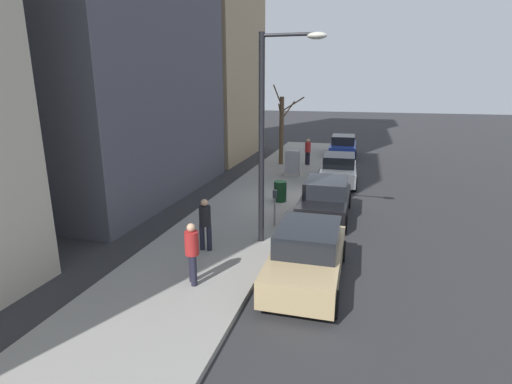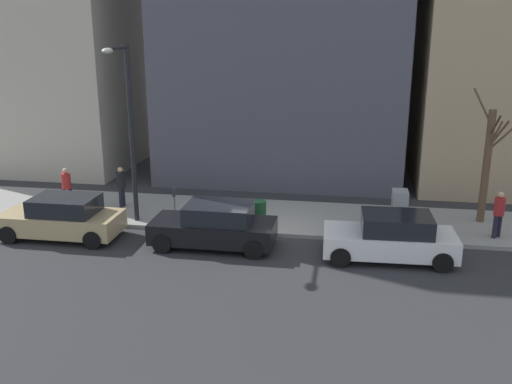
{
  "view_description": "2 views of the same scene",
  "coord_description": "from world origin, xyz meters",
  "px_view_note": "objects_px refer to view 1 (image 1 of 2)",
  "views": [
    {
      "loc": [
        -2.56,
        16.82,
        5.23
      ],
      "look_at": [
        0.86,
        4.35,
        1.67
      ],
      "focal_mm": 28.0,
      "sensor_mm": 36.0,
      "label": 1
    },
    {
      "loc": [
        -18.95,
        -3.07,
        7.35
      ],
      "look_at": [
        1.91,
        0.47,
        1.08
      ],
      "focal_mm": 40.0,
      "sensor_mm": 36.0,
      "label": 2
    }
  ],
  "objects_px": {
    "pedestrian_near_meter": "(308,150)",
    "bare_tree": "(282,128)",
    "parked_car_black": "(325,199)",
    "streetlamp": "(270,124)",
    "parked_car_blue": "(343,146)",
    "parked_car_tan": "(307,255)",
    "trash_bin": "(280,191)",
    "pedestrian_far_corner": "(192,250)",
    "parking_meter": "(275,204)",
    "pedestrian_midblock": "(205,222)",
    "parked_car_white": "(339,170)",
    "utility_box": "(292,163)"
  },
  "relations": [
    {
      "from": "bare_tree",
      "to": "trash_bin",
      "type": "distance_m",
      "value": 8.62
    },
    {
      "from": "parked_car_blue",
      "to": "pedestrian_near_meter",
      "type": "xyz_separation_m",
      "value": [
        1.93,
        4.49,
        0.35
      ]
    },
    {
      "from": "parked_car_black",
      "to": "parked_car_blue",
      "type": "bearing_deg",
      "value": -89.49
    },
    {
      "from": "parked_car_black",
      "to": "pedestrian_near_meter",
      "type": "height_order",
      "value": "pedestrian_near_meter"
    },
    {
      "from": "parked_car_black",
      "to": "parked_car_white",
      "type": "bearing_deg",
      "value": -91.2
    },
    {
      "from": "parked_car_blue",
      "to": "trash_bin",
      "type": "distance_m",
      "value": 13.07
    },
    {
      "from": "pedestrian_far_corner",
      "to": "pedestrian_midblock",
      "type": "bearing_deg",
      "value": 158.39
    },
    {
      "from": "parking_meter",
      "to": "pedestrian_far_corner",
      "type": "xyz_separation_m",
      "value": [
        1.07,
        4.85,
        0.11
      ]
    },
    {
      "from": "pedestrian_midblock",
      "to": "parked_car_white",
      "type": "bearing_deg",
      "value": -107.7
    },
    {
      "from": "parked_car_white",
      "to": "trash_bin",
      "type": "xyz_separation_m",
      "value": [
        2.19,
        4.69,
        -0.14
      ]
    },
    {
      "from": "parked_car_white",
      "to": "utility_box",
      "type": "distance_m",
      "value": 2.63
    },
    {
      "from": "pedestrian_far_corner",
      "to": "utility_box",
      "type": "bearing_deg",
      "value": 143.84
    },
    {
      "from": "utility_box",
      "to": "pedestrian_midblock",
      "type": "relative_size",
      "value": 0.86
    },
    {
      "from": "bare_tree",
      "to": "pedestrian_far_corner",
      "type": "distance_m",
      "value": 16.29
    },
    {
      "from": "parked_car_blue",
      "to": "parked_car_white",
      "type": "xyz_separation_m",
      "value": [
        -0.28,
        8.24,
        0.0
      ]
    },
    {
      "from": "parked_car_black",
      "to": "pedestrian_near_meter",
      "type": "xyz_separation_m",
      "value": [
        2.1,
        -9.61,
        0.35
      ]
    },
    {
      "from": "parked_car_white",
      "to": "pedestrian_midblock",
      "type": "distance_m",
      "value": 11.05
    },
    {
      "from": "trash_bin",
      "to": "pedestrian_far_corner",
      "type": "distance_m",
      "value": 7.99
    },
    {
      "from": "parked_car_black",
      "to": "streetlamp",
      "type": "bearing_deg",
      "value": 66.9
    },
    {
      "from": "parked_car_white",
      "to": "pedestrian_far_corner",
      "type": "relative_size",
      "value": 2.57
    },
    {
      "from": "pedestrian_midblock",
      "to": "pedestrian_near_meter",
      "type": "bearing_deg",
      "value": -94.66
    },
    {
      "from": "pedestrian_midblock",
      "to": "parked_car_tan",
      "type": "bearing_deg",
      "value": 165.18
    },
    {
      "from": "parked_car_tan",
      "to": "utility_box",
      "type": "xyz_separation_m",
      "value": [
        2.57,
        -11.82,
        0.11
      ]
    },
    {
      "from": "parking_meter",
      "to": "pedestrian_midblock",
      "type": "relative_size",
      "value": 0.81
    },
    {
      "from": "parked_car_white",
      "to": "bare_tree",
      "type": "height_order",
      "value": "bare_tree"
    },
    {
      "from": "parked_car_tan",
      "to": "pedestrian_far_corner",
      "type": "height_order",
      "value": "pedestrian_far_corner"
    },
    {
      "from": "parked_car_black",
      "to": "bare_tree",
      "type": "relative_size",
      "value": 0.85
    },
    {
      "from": "trash_bin",
      "to": "pedestrian_far_corner",
      "type": "relative_size",
      "value": 0.54
    },
    {
      "from": "streetlamp",
      "to": "trash_bin",
      "type": "xyz_separation_m",
      "value": [
        0.62,
        -4.65,
        -3.42
      ]
    },
    {
      "from": "streetlamp",
      "to": "pedestrian_far_corner",
      "type": "relative_size",
      "value": 3.92
    },
    {
      "from": "parking_meter",
      "to": "pedestrian_midblock",
      "type": "bearing_deg",
      "value": 59.96
    },
    {
      "from": "pedestrian_midblock",
      "to": "parking_meter",
      "type": "bearing_deg",
      "value": -120.22
    },
    {
      "from": "bare_tree",
      "to": "pedestrian_midblock",
      "type": "xyz_separation_m",
      "value": [
        -0.55,
        14.09,
        -1.36
      ]
    },
    {
      "from": "parking_meter",
      "to": "pedestrian_midblock",
      "type": "xyz_separation_m",
      "value": [
        1.58,
        2.74,
        0.11
      ]
    },
    {
      "from": "parked_car_black",
      "to": "bare_tree",
      "type": "xyz_separation_m",
      "value": [
        3.77,
        -9.42,
        1.71
      ]
    },
    {
      "from": "parking_meter",
      "to": "bare_tree",
      "type": "height_order",
      "value": "bare_tree"
    },
    {
      "from": "pedestrian_near_meter",
      "to": "bare_tree",
      "type": "bearing_deg",
      "value": -127.8
    },
    {
      "from": "parked_car_black",
      "to": "trash_bin",
      "type": "bearing_deg",
      "value": -29.38
    },
    {
      "from": "parked_car_blue",
      "to": "parked_car_white",
      "type": "distance_m",
      "value": 8.24
    },
    {
      "from": "utility_box",
      "to": "pedestrian_midblock",
      "type": "distance_m",
      "value": 10.98
    },
    {
      "from": "utility_box",
      "to": "trash_bin",
      "type": "bearing_deg",
      "value": 94.47
    },
    {
      "from": "trash_bin",
      "to": "bare_tree",
      "type": "bearing_deg",
      "value": -78.48
    },
    {
      "from": "parked_car_tan",
      "to": "pedestrian_near_meter",
      "type": "xyz_separation_m",
      "value": [
        2.18,
        -15.14,
        0.35
      ]
    },
    {
      "from": "trash_bin",
      "to": "pedestrian_far_corner",
      "type": "xyz_separation_m",
      "value": [
        0.62,
        7.95,
        0.49
      ]
    },
    {
      "from": "parked_car_tan",
      "to": "utility_box",
      "type": "relative_size",
      "value": 2.95
    },
    {
      "from": "streetlamp",
      "to": "bare_tree",
      "type": "xyz_separation_m",
      "value": [
        2.3,
        -12.9,
        -1.57
      ]
    },
    {
      "from": "parked_car_blue",
      "to": "pedestrian_near_meter",
      "type": "distance_m",
      "value": 4.9
    },
    {
      "from": "parked_car_white",
      "to": "trash_bin",
      "type": "relative_size",
      "value": 4.74
    },
    {
      "from": "parked_car_tan",
      "to": "pedestrian_midblock",
      "type": "height_order",
      "value": "pedestrian_midblock"
    },
    {
      "from": "parking_meter",
      "to": "streetlamp",
      "type": "bearing_deg",
      "value": 96.16
    }
  ]
}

